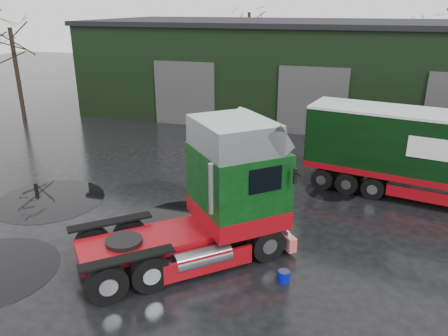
# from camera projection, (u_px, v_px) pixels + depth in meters

# --- Properties ---
(ground) EXTENTS (100.00, 100.00, 0.00)m
(ground) POSITION_uv_depth(u_px,v_px,m) (193.00, 244.00, 14.18)
(ground) COLOR black
(warehouse) EXTENTS (32.40, 12.40, 6.30)m
(warehouse) POSITION_uv_depth(u_px,v_px,m) (324.00, 68.00, 30.35)
(warehouse) COLOR black
(warehouse) RESTS_ON ground
(hero_tractor) EXTENTS (7.00, 6.76, 4.25)m
(hero_tractor) POSITION_uv_depth(u_px,v_px,m) (178.00, 196.00, 12.58)
(hero_tractor) COLOR black
(hero_tractor) RESTS_ON ground
(lorry_right) EXTENTS (13.66, 4.89, 3.54)m
(lorry_right) POSITION_uv_depth(u_px,v_px,m) (445.00, 160.00, 16.60)
(lorry_right) COLOR silver
(lorry_right) RESTS_ON ground
(wash_bucket) EXTENTS (0.41, 0.41, 0.32)m
(wash_bucket) POSITION_uv_depth(u_px,v_px,m) (284.00, 276.00, 12.24)
(wash_bucket) COLOR #070D9F
(wash_bucket) RESTS_ON ground
(tree_left) EXTENTS (4.40, 4.40, 8.50)m
(tree_left) POSITION_uv_depth(u_px,v_px,m) (14.00, 55.00, 28.20)
(tree_left) COLOR black
(tree_left) RESTS_ON ground
(tree_back_a) EXTENTS (4.40, 4.40, 9.50)m
(tree_back_a) POSITION_uv_depth(u_px,v_px,m) (249.00, 33.00, 40.98)
(tree_back_a) COLOR black
(tree_back_a) RESTS_ON ground
(tree_back_b) EXTENTS (4.40, 4.40, 7.50)m
(tree_back_b) POSITION_uv_depth(u_px,v_px,m) (432.00, 49.00, 36.81)
(tree_back_b) COLOR black
(tree_back_b) RESTS_ON ground
(puddle_1) EXTENTS (2.11, 2.11, 0.01)m
(puddle_1) POSITION_uv_depth(u_px,v_px,m) (331.00, 191.00, 18.19)
(puddle_1) COLOR black
(puddle_1) RESTS_ON ground
(puddle_2) EXTENTS (4.24, 4.24, 0.01)m
(puddle_2) POSITION_uv_depth(u_px,v_px,m) (50.00, 200.00, 17.37)
(puddle_2) COLOR black
(puddle_2) RESTS_ON ground
(puddle_4) EXTENTS (3.50, 3.50, 0.01)m
(puddle_4) POSITION_uv_depth(u_px,v_px,m) (185.00, 221.00, 15.67)
(puddle_4) COLOR black
(puddle_4) RESTS_ON ground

